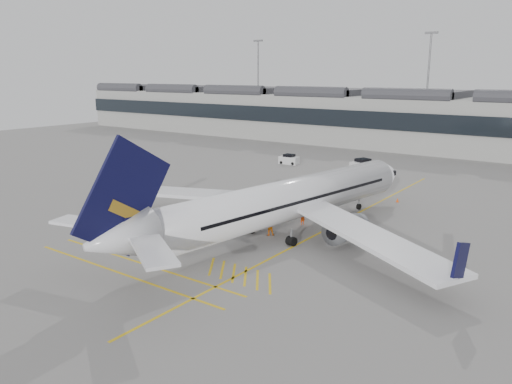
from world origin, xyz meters
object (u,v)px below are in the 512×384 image
Objects in this scene: ramp_agent_b at (270,226)px; baggage_cart_a at (263,202)px; ramp_agent_a at (303,218)px; airliner_main at (284,202)px; belt_loader at (330,217)px; pushback_tug at (221,208)px.

baggage_cart_a is at bearing -92.68° from ramp_agent_b.
baggage_cart_a reaches higher than ramp_agent_a.
airliner_main is 27.71× the size of ramp_agent_a.
ramp_agent_b is at bearing -124.52° from airliner_main.
belt_loader is 3.28m from ramp_agent_a.
ramp_agent_a is at bearing -138.69° from belt_loader.
ramp_agent_a is (-1.89, -2.67, 0.28)m from belt_loader.
pushback_tug is (-12.05, -4.17, 0.09)m from belt_loader.
belt_loader is (1.72, 6.70, -2.92)m from airliner_main.
airliner_main is 11.00m from pushback_tug.
pushback_tug is at bearing 175.35° from airliner_main.
belt_loader is 12.75m from pushback_tug.
baggage_cart_a is 5.03m from pushback_tug.
airliner_main is at bearing -28.01° from pushback_tug.
baggage_cart_a reaches higher than belt_loader.
ramp_agent_a is 10.27m from pushback_tug.
baggage_cart_a is 1.24× the size of ramp_agent_a.
ramp_agent_b is (-1.02, -1.07, -2.45)m from airliner_main.
baggage_cart_a is (-8.67, -0.46, 0.49)m from belt_loader.
ramp_agent_b reaches higher than baggage_cart_a.
airliner_main is at bearing -150.70° from ramp_agent_a.
airliner_main is 4.82m from ramp_agent_a.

